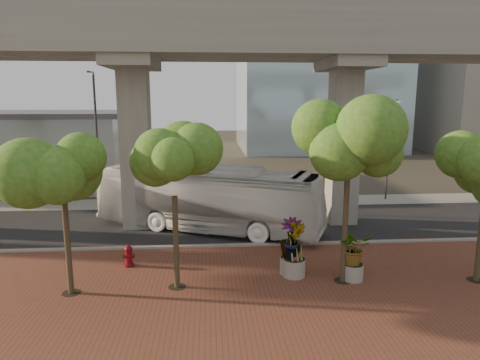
{
  "coord_description": "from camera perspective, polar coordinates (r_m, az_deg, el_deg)",
  "views": [
    {
      "loc": [
        -1.91,
        -22.5,
        7.35
      ],
      "look_at": [
        -0.2,
        0.5,
        2.98
      ],
      "focal_mm": 32.0,
      "sensor_mm": 36.0,
      "label": 1
    }
  ],
  "objects": [
    {
      "name": "planter_left",
      "position": [
        18.0,
        7.28,
        -8.4
      ],
      "size": [
        2.13,
        2.13,
        2.34
      ],
      "color": "#B0A99F",
      "rests_on": "ground"
    },
    {
      "name": "ground",
      "position": [
        23.75,
        0.58,
        -7.3
      ],
      "size": [
        160.0,
        160.0,
        0.0
      ],
      "primitive_type": "plane",
      "color": "#373328",
      "rests_on": "ground"
    },
    {
      "name": "planter_front",
      "position": [
        18.15,
        14.92,
        -9.01
      ],
      "size": [
        1.9,
        1.9,
        2.09
      ],
      "color": "#AAA499",
      "rests_on": "ground"
    },
    {
      "name": "fire_hydrant",
      "position": [
        19.82,
        -14.62,
        -9.74
      ],
      "size": [
        0.5,
        0.45,
        1.0
      ],
      "color": "maroon",
      "rests_on": "ground"
    },
    {
      "name": "street_tree_far_west",
      "position": [
        16.74,
        -22.68,
        1.4
      ],
      "size": [
        3.8,
        3.8,
        6.57
      ],
      "color": "#4E402D",
      "rests_on": "ground"
    },
    {
      "name": "transit_bus",
      "position": [
        24.18,
        -4.3,
        -2.54
      ],
      "size": [
        13.1,
        8.14,
        3.62
      ],
      "primitive_type": "imported",
      "rotation": [
        0.0,
        0.0,
        1.15
      ],
      "color": "white",
      "rests_on": "ground"
    },
    {
      "name": "streetlamp_west",
      "position": [
        30.11,
        -18.65,
        6.23
      ],
      "size": [
        0.45,
        1.31,
        9.06
      ],
      "color": "#303136",
      "rests_on": "ground"
    },
    {
      "name": "asphalt_road",
      "position": [
        25.65,
        0.21,
        -5.88
      ],
      "size": [
        90.0,
        8.0,
        0.04
      ],
      "primitive_type": "cube",
      "color": "black",
      "rests_on": "ground"
    },
    {
      "name": "far_sidewalk",
      "position": [
        30.94,
        -0.59,
        -2.96
      ],
      "size": [
        90.0,
        3.0,
        0.06
      ],
      "primitive_type": "cube",
      "color": "gray",
      "rests_on": "ground"
    },
    {
      "name": "brick_plaza",
      "position": [
        16.35,
        3.03,
        -15.87
      ],
      "size": [
        70.0,
        13.0,
        0.06
      ],
      "primitive_type": "cube",
      "color": "brown",
      "rests_on": "ground"
    },
    {
      "name": "station_pavilion",
      "position": [
        42.74,
        -29.33,
        3.8
      ],
      "size": [
        23.0,
        13.0,
        6.3
      ],
      "color": "#A3B6BB",
      "rests_on": "ground"
    },
    {
      "name": "street_tree_near_west",
      "position": [
        16.2,
        -8.82,
        1.17
      ],
      "size": [
        3.34,
        3.34,
        6.18
      ],
      "color": "#4E402D",
      "rests_on": "ground"
    },
    {
      "name": "curb_strip",
      "position": [
        21.84,
        1.03,
        -8.72
      ],
      "size": [
        70.0,
        0.25,
        0.16
      ],
      "primitive_type": "cube",
      "color": "gray",
      "rests_on": "ground"
    },
    {
      "name": "planter_right",
      "position": [
        18.19,
        6.86,
        -8.04
      ],
      "size": [
        2.25,
        2.25,
        2.41
      ],
      "color": "gray",
      "rests_on": "ground"
    },
    {
      "name": "transit_viaduct",
      "position": [
        24.58,
        0.22,
        10.58
      ],
      "size": [
        72.0,
        5.6,
        12.4
      ],
      "color": "gray",
      "rests_on": "ground"
    },
    {
      "name": "street_tree_near_east",
      "position": [
        16.97,
        14.3,
        4.1
      ],
      "size": [
        4.08,
        4.08,
        7.31
      ],
      "color": "#4E402D",
      "rests_on": "ground"
    },
    {
      "name": "streetlamp_east",
      "position": [
        32.77,
        19.32,
        4.73
      ],
      "size": [
        0.36,
        1.06,
        7.3
      ],
      "color": "#333238",
      "rests_on": "ground"
    }
  ]
}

